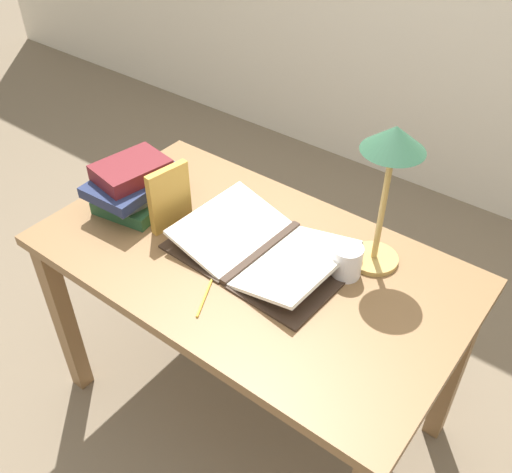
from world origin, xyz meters
TOP-DOWN VIEW (x-y plane):
  - ground_plane at (0.00, 0.00)m, footprint 12.00×12.00m
  - reading_desk at (0.00, 0.00)m, footprint 1.32×0.76m
  - open_book at (0.02, 0.03)m, footprint 0.55×0.39m
  - book_stack_tall at (-0.47, -0.03)m, footprint 0.25×0.31m
  - book_standing_upright at (-0.30, -0.03)m, footprint 0.05×0.15m
  - reading_lamp at (0.31, 0.22)m, footprint 0.17×0.17m
  - coffee_mug at (0.27, 0.11)m, footprint 0.09×0.12m
  - pencil at (0.00, -0.20)m, footprint 0.08×0.16m

SIDE VIEW (x-z plane):
  - ground_plane at x=0.00m, z-range 0.00..0.00m
  - reading_desk at x=0.00m, z-range 0.28..1.05m
  - pencil at x=0.00m, z-range 0.77..0.78m
  - open_book at x=0.02m, z-range 0.76..0.83m
  - coffee_mug at x=0.27m, z-range 0.77..0.87m
  - book_stack_tall at x=-0.47m, z-range 0.77..0.94m
  - book_standing_upright at x=-0.30m, z-range 0.77..0.99m
  - reading_lamp at x=0.31m, z-range 0.90..1.36m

